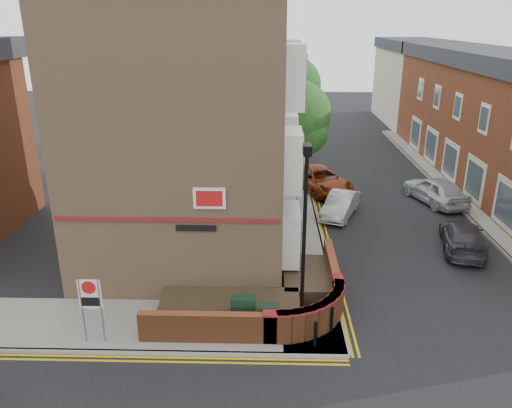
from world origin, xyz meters
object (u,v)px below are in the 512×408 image
object	(u,v)px
utility_cabinet_large	(243,313)
silver_car_near	(340,205)
zone_sign	(90,299)
lamppost	(304,242)

from	to	relation	value
utility_cabinet_large	silver_car_near	xyz separation A→B (m)	(4.59, 10.56, -0.11)
utility_cabinet_large	zone_sign	bearing A→B (deg)	-170.31
silver_car_near	utility_cabinet_large	bearing A→B (deg)	-91.35
lamppost	silver_car_near	xyz separation A→B (m)	(2.69, 10.66, -2.73)
utility_cabinet_large	zone_sign	size ratio (longest dim) A/B	0.55
utility_cabinet_large	lamppost	bearing A→B (deg)	-3.01
utility_cabinet_large	silver_car_near	distance (m)	11.51
lamppost	zone_sign	bearing A→B (deg)	-173.93
zone_sign	silver_car_near	distance (m)	14.71
zone_sign	silver_car_near	world-z (taller)	zone_sign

